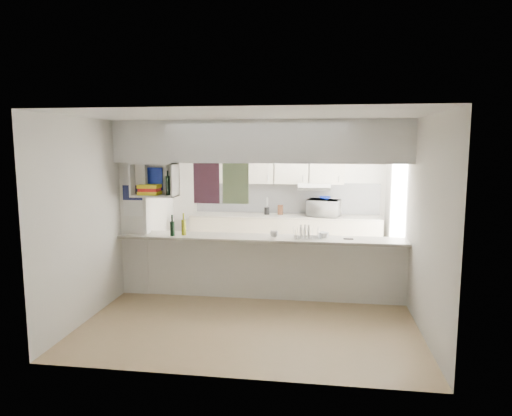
% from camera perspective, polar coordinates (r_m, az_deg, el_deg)
% --- Properties ---
extents(floor, '(4.80, 4.80, 0.00)m').
position_cam_1_polar(floor, '(6.93, 0.50, -11.08)').
color(floor, tan).
rests_on(floor, ground).
extents(ceiling, '(4.80, 4.80, 0.00)m').
position_cam_1_polar(ceiling, '(6.56, 0.53, 10.92)').
color(ceiling, white).
rests_on(ceiling, wall_back).
extents(wall_back, '(4.20, 0.00, 4.20)m').
position_cam_1_polar(wall_back, '(8.99, 2.52, 1.79)').
color(wall_back, silver).
rests_on(wall_back, floor).
extents(wall_left, '(0.00, 4.80, 4.80)m').
position_cam_1_polar(wall_left, '(7.20, -16.29, -0.04)').
color(wall_left, silver).
rests_on(wall_left, floor).
extents(wall_right, '(0.00, 4.80, 4.80)m').
position_cam_1_polar(wall_right, '(6.68, 18.66, -0.73)').
color(wall_right, silver).
rests_on(wall_right, floor).
extents(servery_partition, '(4.20, 0.50, 2.60)m').
position_cam_1_polar(servery_partition, '(6.61, -0.97, 2.73)').
color(servery_partition, silver).
rests_on(servery_partition, floor).
extents(cubby_shelf, '(0.65, 0.35, 0.50)m').
position_cam_1_polar(cubby_shelf, '(6.90, -12.59, 3.19)').
color(cubby_shelf, white).
rests_on(cubby_shelf, bulkhead).
extents(kitchen_run, '(3.60, 0.63, 2.24)m').
position_cam_1_polar(kitchen_run, '(8.78, 3.37, -1.48)').
color(kitchen_run, beige).
rests_on(kitchen_run, floor).
extents(microwave, '(0.66, 0.54, 0.32)m').
position_cam_1_polar(microwave, '(8.64, 8.48, -0.01)').
color(microwave, white).
rests_on(microwave, bench_top).
extents(bowl, '(0.23, 0.23, 0.06)m').
position_cam_1_polar(bowl, '(8.63, 8.59, 1.23)').
color(bowl, '#0D2096').
rests_on(bowl, microwave).
extents(dish_rack, '(0.42, 0.34, 0.21)m').
position_cam_1_polar(dish_rack, '(6.60, 6.41, -3.09)').
color(dish_rack, silver).
rests_on(dish_rack, breakfast_bar).
extents(cup, '(0.14, 0.14, 0.09)m').
position_cam_1_polar(cup, '(6.58, 2.28, -3.26)').
color(cup, white).
rests_on(cup, dish_rack).
extents(wine_bottles, '(0.22, 0.15, 0.33)m').
position_cam_1_polar(wine_bottles, '(6.86, -9.70, -2.40)').
color(wine_bottles, black).
rests_on(wine_bottles, breakfast_bar).
extents(plastic_tubs, '(0.49, 0.18, 0.07)m').
position_cam_1_polar(plastic_tubs, '(6.70, 8.62, -3.37)').
color(plastic_tubs, silver).
rests_on(plastic_tubs, breakfast_bar).
extents(utensil_jar, '(0.10, 0.10, 0.14)m').
position_cam_1_polar(utensil_jar, '(8.80, 1.36, -0.36)').
color(utensil_jar, black).
rests_on(utensil_jar, bench_top).
extents(knife_block, '(0.10, 0.09, 0.19)m').
position_cam_1_polar(knife_block, '(8.80, 3.07, -0.22)').
color(knife_block, '#4F2D1B').
rests_on(knife_block, bench_top).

